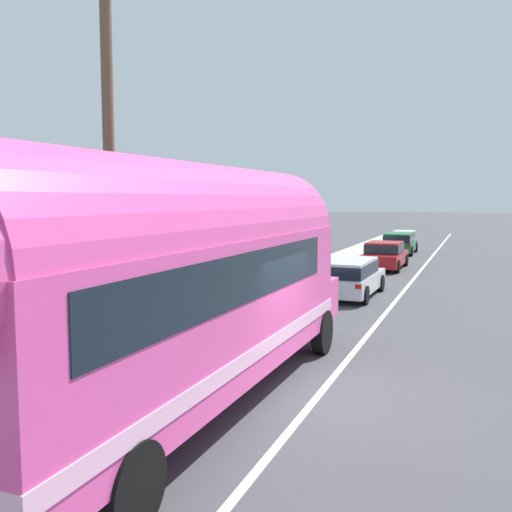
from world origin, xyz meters
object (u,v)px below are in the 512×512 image
utility_pole (109,155)px  painted_bus (170,278)px  car_second (384,254)px  car_third (400,242)px  car_lead (348,275)px

utility_pole → painted_bus: utility_pole is taller
utility_pole → car_second: utility_pole is taller
car_third → car_lead: bearing=-88.9°
car_lead → painted_bus: bearing=-90.6°
painted_bus → car_third: (-0.21, 29.97, -1.51)m
car_lead → car_second: bearing=90.3°
car_lead → car_third: size_ratio=0.98×
car_third → painted_bus: bearing=-89.6°
painted_bus → car_lead: size_ratio=2.72×
car_second → car_third: bearing=92.0°
car_lead → car_third: (-0.34, 17.43, 0.00)m
car_second → car_lead: bearing=-89.7°
car_second → car_third: size_ratio=1.01×
utility_pole → painted_bus: (2.68, -2.27, -2.12)m
car_lead → utility_pole: bearing=-105.3°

